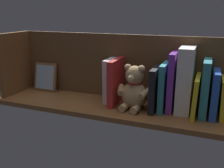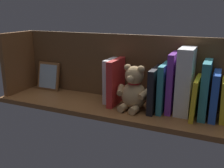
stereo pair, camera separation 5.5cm
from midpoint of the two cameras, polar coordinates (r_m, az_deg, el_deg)
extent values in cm
cube|color=brown|center=(119.25, -1.33, -5.18)|extent=(112.76, 28.19, 2.20)
cube|color=brown|center=(124.95, 0.70, 3.90)|extent=(112.76, 1.50, 31.53)
cube|color=brown|center=(143.68, -21.91, 4.35)|extent=(2.40, 22.19, 31.53)
cube|color=yellow|center=(111.73, 22.47, -2.87)|extent=(3.09, 13.83, 16.50)
cube|color=blue|center=(110.83, 20.69, -2.07)|extent=(2.71, 14.67, 19.20)
cube|color=teal|center=(110.17, 18.81, -0.88)|extent=(3.00, 14.90, 23.27)
cube|color=yellow|center=(110.12, 16.89, -2.58)|extent=(2.26, 17.40, 16.51)
cube|color=white|center=(110.71, 14.71, 0.79)|extent=(6.06, 13.38, 27.91)
cube|color=purple|center=(111.71, 11.98, 0.47)|extent=(2.53, 13.50, 25.50)
cube|color=teal|center=(112.14, 10.13, -0.63)|extent=(2.33, 15.14, 20.75)
cube|color=black|center=(112.27, 8.31, -1.01)|extent=(2.54, 16.81, 18.95)
ellipsoid|color=tan|center=(113.10, 3.56, -2.56)|extent=(12.57, 11.50, 12.09)
sphere|color=tan|center=(110.50, 3.64, 1.94)|extent=(8.31, 8.31, 8.31)
sphere|color=tan|center=(108.59, 5.17, 3.35)|extent=(3.21, 3.21, 3.21)
sphere|color=tan|center=(111.05, 2.20, 3.69)|extent=(3.21, 3.21, 3.21)
sphere|color=#DBB77F|center=(107.54, 2.86, 1.21)|extent=(3.21, 3.21, 3.21)
cylinder|color=tan|center=(109.01, 6.01, -2.17)|extent=(5.18, 6.58, 4.47)
cylinder|color=tan|center=(113.49, 0.61, -1.34)|extent=(4.15, 6.44, 4.47)
cylinder|color=tan|center=(109.19, 3.71, -5.75)|extent=(3.70, 4.87, 3.21)
cylinder|color=tan|center=(111.33, 1.14, -5.28)|extent=(3.70, 4.87, 3.21)
torus|color=red|center=(111.36, 3.61, 0.29)|extent=(6.10, 6.10, 0.94)
cube|color=red|center=(117.64, -0.48, 0.50)|extent=(2.75, 15.96, 21.07)
cube|color=silver|center=(120.78, -1.79, 0.80)|extent=(2.74, 12.13, 20.61)
cube|color=brown|center=(143.75, -15.71, 1.55)|extent=(13.22, 4.41, 15.29)
cube|color=#99B7D1|center=(143.19, -15.89, 1.48)|extent=(11.10, 3.08, 12.71)
camera|label=1|loc=(0.03, -91.37, -0.40)|focal=40.82mm
camera|label=2|loc=(0.03, 88.63, 0.40)|focal=40.82mm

